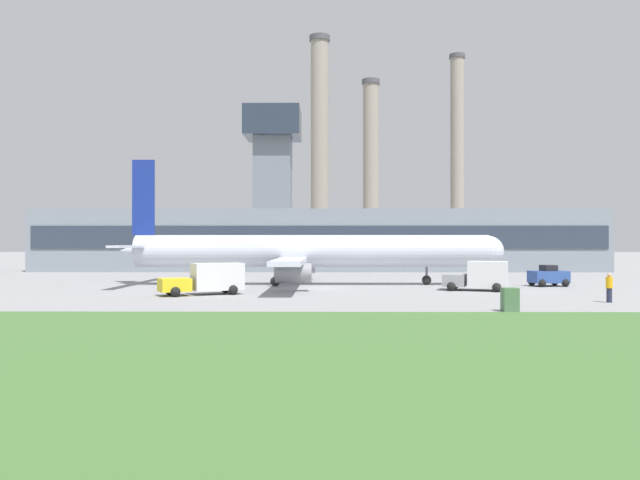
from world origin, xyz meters
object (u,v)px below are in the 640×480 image
airplane (306,252)px  fuel_truck (480,276)px  baggage_truck (208,279)px  ground_crew_person (609,287)px  pushback_tug (548,277)px

airplane → fuel_truck: bearing=-25.8°
baggage_truck → ground_crew_person: 26.72m
pushback_tug → fuel_truck: (-7.07, -5.04, 0.32)m
ground_crew_person → airplane: bearing=140.3°
airplane → ground_crew_person: size_ratio=18.46×
baggage_truck → fuel_truck: (20.45, 3.95, 0.02)m
pushback_tug → ground_crew_person: bearing=-95.4°
pushback_tug → fuel_truck: fuel_truck is taller
baggage_truck → fuel_truck: size_ratio=1.15×
baggage_truck → airplane: bearing=57.9°
baggage_truck → ground_crew_person: bearing=-12.0°
ground_crew_person → fuel_truck: bearing=120.9°
airplane → ground_crew_person: 25.40m
pushback_tug → ground_crew_person: size_ratio=1.76×
pushback_tug → fuel_truck: 8.69m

